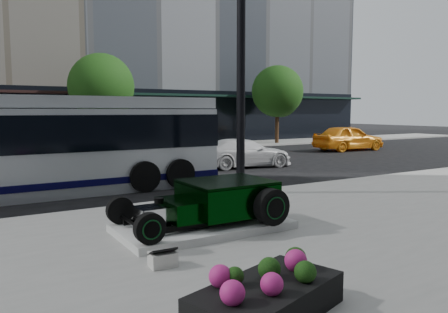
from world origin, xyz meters
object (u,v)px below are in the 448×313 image
yellow_taxi (348,138)px  hot_rod (218,200)px  lamppost (241,62)px  transit_bus (17,146)px  white_sedan (244,153)px  flower_planter (267,297)px

yellow_taxi → hot_rod: bearing=130.0°
lamppost → transit_bus: bearing=147.8°
transit_bus → white_sedan: bearing=12.5°
lamppost → yellow_taxi: 16.89m
flower_planter → hot_rod: bearing=67.8°
hot_rod → transit_bus: 7.11m
transit_bus → yellow_taxi: size_ratio=2.59×
lamppost → yellow_taxi: size_ratio=1.74×
hot_rod → white_sedan: (6.38, 8.48, -0.07)m
flower_planter → white_sedan: white_sedan is taller
hot_rod → flower_planter: 3.92m
lamppost → flower_planter: lamppost is taller
hot_rod → white_sedan: white_sedan is taller
transit_bus → white_sedan: transit_bus is taller
transit_bus → flower_planter: bearing=-81.4°
flower_planter → yellow_taxi: yellow_taxi is taller
flower_planter → transit_bus: (-1.51, 10.02, 1.14)m
hot_rod → yellow_taxi: (16.55, 11.82, 0.10)m
yellow_taxi → white_sedan: bearing=112.7°
hot_rod → transit_bus: bearing=115.0°
transit_bus → hot_rod: bearing=-65.0°
flower_planter → transit_bus: bearing=98.6°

